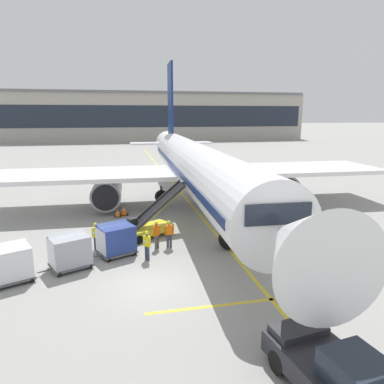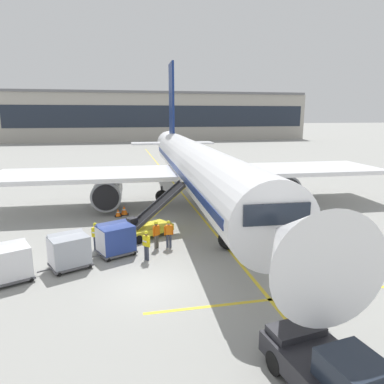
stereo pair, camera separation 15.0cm
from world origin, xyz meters
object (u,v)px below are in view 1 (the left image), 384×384
(baggage_cart_second, at_px, (69,250))
(ground_crew_wingwalker, at_px, (147,243))
(ground_crew_marshaller, at_px, (169,232))
(safety_cone_engine_keepout, at_px, (118,213))
(safety_cone_wingtip, at_px, (124,210))
(baggage_cart_third, at_px, (9,263))
(belt_loader, at_px, (150,223))
(pushback_tug, at_px, (336,373))
(baggage_cart_lead, at_px, (116,238))
(ground_crew_by_carts, at_px, (157,233))
(parked_airplane, at_px, (195,166))
(ground_crew_by_loader, at_px, (96,235))

(baggage_cart_second, relative_size, ground_crew_wingwalker, 1.61)
(ground_crew_marshaller, relative_size, safety_cone_engine_keepout, 2.79)
(safety_cone_wingtip, bearing_deg, baggage_cart_third, -118.06)
(belt_loader, distance_m, ground_crew_marshaller, 2.62)
(pushback_tug, distance_m, ground_crew_wingwalker, 11.94)
(pushback_tug, bearing_deg, baggage_cart_lead, 116.50)
(ground_crew_by_carts, height_order, ground_crew_wingwalker, same)
(ground_crew_marshaller, xyz_separation_m, ground_crew_wingwalker, (-1.51, -1.66, 0.00))
(parked_airplane, bearing_deg, belt_loader, -121.87)
(parked_airplane, bearing_deg, ground_crew_wingwalker, -114.39)
(ground_crew_by_carts, distance_m, ground_crew_wingwalker, 1.85)
(baggage_cart_lead, xyz_separation_m, ground_crew_marshaller, (3.21, 0.47, -0.00))
(parked_airplane, height_order, safety_cone_wingtip, parked_airplane)
(baggage_cart_third, distance_m, ground_crew_wingwalker, 6.94)
(belt_loader, bearing_deg, safety_cone_engine_keepout, 112.24)
(ground_crew_by_loader, distance_m, ground_crew_by_carts, 3.64)
(baggage_cart_third, bearing_deg, safety_cone_engine_keepout, 63.14)
(baggage_cart_second, bearing_deg, ground_crew_by_carts, 20.81)
(safety_cone_wingtip, bearing_deg, pushback_tug, -75.19)
(belt_loader, bearing_deg, ground_crew_by_loader, -149.91)
(baggage_cart_lead, distance_m, pushback_tug, 13.73)
(safety_cone_wingtip, bearing_deg, safety_cone_engine_keepout, -140.27)
(parked_airplane, xyz_separation_m, baggage_cart_third, (-12.25, -13.14, -2.52))
(ground_crew_wingwalker, bearing_deg, ground_crew_by_carts, 66.36)
(parked_airplane, distance_m, baggage_cart_second, 15.63)
(ground_crew_wingwalker, xyz_separation_m, safety_cone_engine_keepout, (-1.56, 9.23, -0.69))
(ground_crew_wingwalker, bearing_deg, safety_cone_wingtip, 96.28)
(baggage_cart_lead, bearing_deg, ground_crew_marshaller, 8.28)
(belt_loader, distance_m, ground_crew_by_loader, 3.95)
(pushback_tug, bearing_deg, ground_crew_by_carts, 106.04)
(ground_crew_by_loader, height_order, ground_crew_wingwalker, same)
(ground_crew_marshaller, xyz_separation_m, safety_cone_engine_keepout, (-3.07, 7.57, -0.69))
(baggage_cart_lead, height_order, ground_crew_wingwalker, baggage_cart_lead)
(parked_airplane, bearing_deg, ground_crew_by_carts, -114.51)
(belt_loader, relative_size, safety_cone_engine_keepout, 8.03)
(pushback_tug, relative_size, ground_crew_marshaller, 2.67)
(baggage_cart_third, height_order, ground_crew_by_loader, baggage_cart_third)
(safety_cone_engine_keepout, bearing_deg, pushback_tug, -73.61)
(baggage_cart_second, bearing_deg, baggage_cart_lead, 29.13)
(parked_airplane, bearing_deg, pushback_tug, -92.49)
(baggage_cart_lead, relative_size, safety_cone_engine_keepout, 4.48)
(baggage_cart_third, bearing_deg, ground_crew_by_loader, 39.89)
(baggage_cart_second, relative_size, ground_crew_marshaller, 1.61)
(parked_airplane, distance_m, ground_crew_by_carts, 11.55)
(belt_loader, distance_m, pushback_tug, 15.68)
(ground_crew_wingwalker, height_order, safety_cone_wingtip, ground_crew_wingwalker)
(pushback_tug, bearing_deg, belt_loader, 104.33)
(pushback_tug, xyz_separation_m, ground_crew_by_loader, (-7.29, 13.21, 0.17))
(baggage_cart_lead, bearing_deg, ground_crew_wingwalker, -34.98)
(baggage_cart_third, distance_m, ground_crew_marshaller, 8.81)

